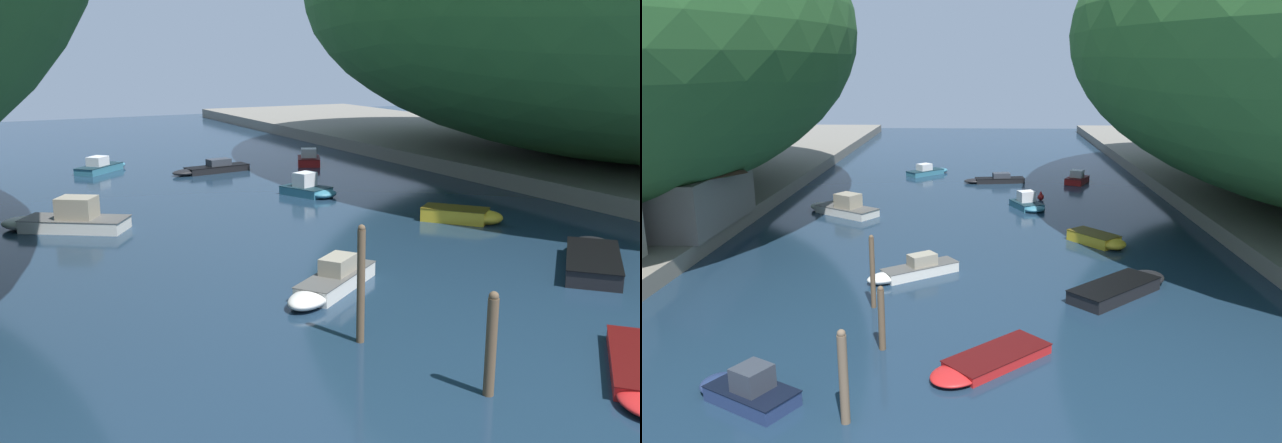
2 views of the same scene
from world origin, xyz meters
TOP-DOWN VIEW (x-y plane):
  - water_surface at (0.00, 30.00)m, footprint 130.00×130.00m
  - right_bank at (27.23, 30.00)m, footprint 22.00×120.00m
  - boat_yellow_tender at (-3.25, 18.46)m, footprint 5.15×4.17m
  - boat_red_skiff at (7.91, 16.43)m, footprint 6.13×5.88m
  - boat_mid_channel at (8.21, 24.95)m, footprint 3.83×4.18m
  - boat_white_cruiser at (9.96, 46.08)m, footprint 3.01×3.95m
  - boat_small_dinghy at (4.32, 34.85)m, footprint 3.00×3.96m
  - boat_moored_right at (-4.97, 50.10)m, footprint 4.54×4.50m
  - boat_far_right_bank at (-10.30, 32.83)m, footprint 6.31×5.09m
  - boat_near_quay at (1.75, 45.73)m, footprint 6.01×2.19m
  - mooring_post_second at (-3.50, 9.59)m, footprint 0.28×0.28m
  - mooring_post_middle at (-4.62, 14.06)m, footprint 0.24×0.24m
  - channel_buoy_near at (5.61, 38.08)m, footprint 0.55×0.55m

SIDE VIEW (x-z plane):
  - water_surface at x=0.00m, z-range 0.00..0.00m
  - boat_near_quay at x=1.75m, z-range -0.17..0.79m
  - channel_buoy_near at x=5.61m, z-range -0.09..0.74m
  - boat_red_skiff at x=7.91m, z-range 0.00..0.69m
  - boat_mid_channel at x=8.21m, z-range 0.00..0.71m
  - boat_moored_right at x=-4.97m, z-range -0.23..0.95m
  - boat_yellow_tender at x=-3.25m, z-range -0.22..0.98m
  - boat_white_cruiser at x=9.96m, z-range -0.24..1.05m
  - boat_small_dinghy at x=4.32m, z-range -0.28..1.11m
  - boat_far_right_bank at x=-10.30m, z-range -0.34..1.33m
  - right_bank at x=27.23m, z-range 0.00..1.07m
  - mooring_post_second at x=-3.50m, z-range 0.01..2.79m
  - mooring_post_middle at x=-4.62m, z-range 0.01..3.66m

